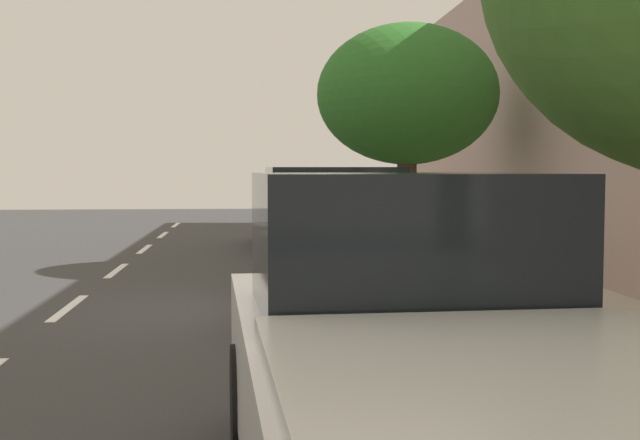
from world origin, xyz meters
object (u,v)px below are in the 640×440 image
at_px(parked_suv_tan_second, 328,236).
at_px(parked_pickup_white_nearest, 443,387).
at_px(bicycle_at_curb, 336,252).
at_px(street_tree_far_end, 407,95).
at_px(pedestrian_on_phone, 396,205).
at_px(cyclist_with_backpack, 350,215).
at_px(parked_sedan_grey_mid, 296,217).

bearing_deg(parked_suv_tan_second, parked_pickup_white_nearest, -91.09).
height_order(bicycle_at_curb, street_tree_far_end, street_tree_far_end).
height_order(parked_pickup_white_nearest, pedestrian_on_phone, parked_pickup_white_nearest).
xyz_separation_m(parked_pickup_white_nearest, street_tree_far_end, (2.09, 11.77, 2.48)).
height_order(bicycle_at_curb, cyclist_with_backpack, cyclist_with_backpack).
xyz_separation_m(cyclist_with_backpack, street_tree_far_end, (1.18, 0.61, 2.27)).
height_order(cyclist_with_backpack, street_tree_far_end, street_tree_far_end).
xyz_separation_m(parked_pickup_white_nearest, cyclist_with_backpack, (0.91, 11.17, 0.21)).
xyz_separation_m(bicycle_at_curb, cyclist_with_backpack, (0.22, -0.47, 0.75)).
distance_m(parked_sedan_grey_mid, street_tree_far_end, 5.75).
bearing_deg(parked_suv_tan_second, pedestrian_on_phone, 74.28).
bearing_deg(street_tree_far_end, parked_sedan_grey_mid, 111.78).
height_order(parked_suv_tan_second, cyclist_with_backpack, parked_suv_tan_second).
bearing_deg(parked_pickup_white_nearest, bicycle_at_curb, 86.57).
distance_m(parked_pickup_white_nearest, parked_suv_tan_second, 7.44).
xyz_separation_m(cyclist_with_backpack, pedestrian_on_phone, (1.89, 5.71, -0.08)).
distance_m(parked_pickup_white_nearest, cyclist_with_backpack, 11.21).
distance_m(parked_pickup_white_nearest, bicycle_at_curb, 11.67).
relative_size(street_tree_far_end, pedestrian_on_phone, 2.95).
relative_size(parked_pickup_white_nearest, pedestrian_on_phone, 3.46).
bearing_deg(parked_sedan_grey_mid, street_tree_far_end, -68.22).
bearing_deg(parked_suv_tan_second, street_tree_far_end, 65.79).
distance_m(parked_pickup_white_nearest, parked_sedan_grey_mid, 16.53).
xyz_separation_m(parked_sedan_grey_mid, pedestrian_on_phone, (2.61, 0.35, 0.28)).
bearing_deg(parked_pickup_white_nearest, street_tree_far_end, 79.92).
xyz_separation_m(bicycle_at_curb, pedestrian_on_phone, (2.10, 5.24, 0.67)).
xyz_separation_m(street_tree_far_end, pedestrian_on_phone, (0.71, 5.10, -2.35)).
relative_size(parked_pickup_white_nearest, parked_sedan_grey_mid, 1.21).
height_order(parked_suv_tan_second, street_tree_far_end, street_tree_far_end).
xyz_separation_m(parked_sedan_grey_mid, bicycle_at_curb, (0.50, -4.89, -0.39)).
bearing_deg(cyclist_with_backpack, street_tree_far_end, 27.16).
bearing_deg(cyclist_with_backpack, parked_suv_tan_second, -101.67).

